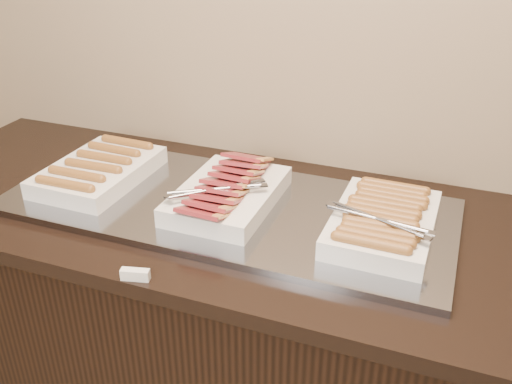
# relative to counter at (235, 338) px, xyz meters

# --- Properties ---
(counter) EXTENTS (2.06, 0.76, 0.90)m
(counter) POSITION_rel_counter_xyz_m (0.00, 0.00, 0.00)
(counter) COLOR black
(counter) RESTS_ON ground
(warming_tray) EXTENTS (1.20, 0.50, 0.02)m
(warming_tray) POSITION_rel_counter_xyz_m (-0.02, 0.00, 0.46)
(warming_tray) COLOR gray
(warming_tray) RESTS_ON counter
(dish_left) EXTENTS (0.25, 0.37, 0.07)m
(dish_left) POSITION_rel_counter_xyz_m (-0.42, 0.00, 0.50)
(dish_left) COLOR silver
(dish_left) RESTS_ON warming_tray
(dish_center) EXTENTS (0.25, 0.38, 0.09)m
(dish_center) POSITION_rel_counter_xyz_m (-0.01, -0.00, 0.50)
(dish_center) COLOR silver
(dish_center) RESTS_ON warming_tray
(dish_right) EXTENTS (0.27, 0.36, 0.08)m
(dish_right) POSITION_rel_counter_xyz_m (0.40, -0.00, 0.50)
(dish_right) COLOR silver
(dish_right) RESTS_ON warming_tray
(label_holder) EXTENTS (0.07, 0.03, 0.03)m
(label_holder) POSITION_rel_counter_xyz_m (-0.08, -0.36, 0.46)
(label_holder) COLOR silver
(label_holder) RESTS_ON counter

